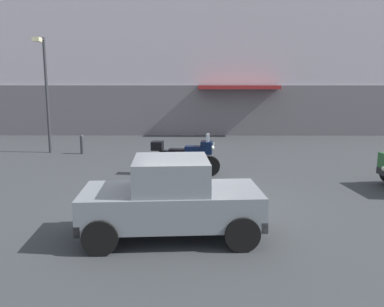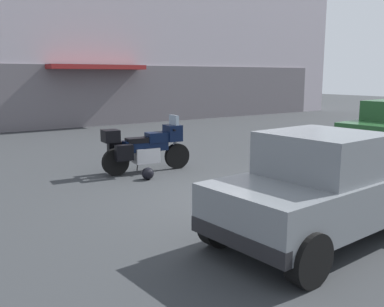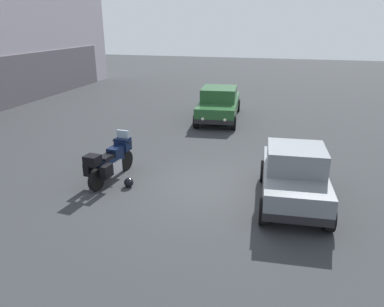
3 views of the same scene
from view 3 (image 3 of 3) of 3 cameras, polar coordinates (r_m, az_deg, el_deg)
The scene contains 5 objects.
ground_plane at distance 10.55m, azimuth 3.37°, elevation -5.45°, with size 80.00×80.00×0.00m, color #2D3033.
motorcycle at distance 11.10m, azimuth -12.74°, elevation -1.12°, with size 2.26×0.85×1.36m.
helmet at distance 10.71m, azimuth -9.97°, elevation -4.52°, with size 0.28×0.28×0.28m, color black.
car_sedan_far at distance 17.87m, azimuth 4.28°, elevation 7.93°, with size 4.68×2.27×1.56m.
car_compact_side at distance 9.80m, azimuth 15.82°, elevation -3.39°, with size 3.56×1.91×1.56m.
Camera 3 is at (-9.34, -1.84, 4.56)m, focal length 33.76 mm.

